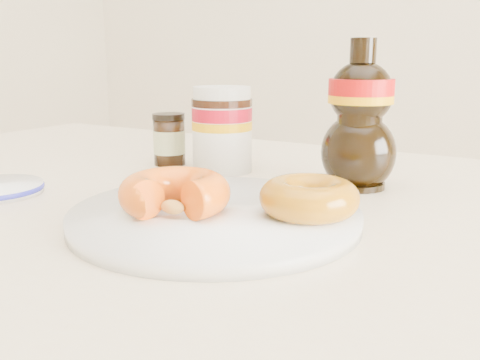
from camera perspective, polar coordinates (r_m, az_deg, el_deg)
The scene contains 7 objects.
dining_table at distance 0.65m, azimuth -3.93°, elevation -9.42°, with size 1.40×0.90×0.75m.
plate at distance 0.55m, azimuth -2.66°, elevation -3.79°, with size 0.30×0.30×0.01m.
donut_bitten at distance 0.54m, azimuth -6.97°, elevation -1.37°, with size 0.11×0.11×0.04m, color orange.
donut_whole at distance 0.53m, azimuth 7.39°, elevation -1.86°, with size 0.10×0.10×0.03m, color #985D09.
nutella_jar at distance 0.78m, azimuth -1.93°, elevation 5.78°, with size 0.09×0.09×0.12m.
syrup_bottle at distance 0.70m, azimuth 12.66°, elevation 6.80°, with size 0.10×0.08×0.19m, color black, non-canonical shape.
dark_jar at distance 0.84m, azimuth -7.56°, elevation 4.27°, with size 0.05×0.05×0.08m.
Camera 1 is at (0.34, -0.40, 0.92)m, focal length 40.00 mm.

